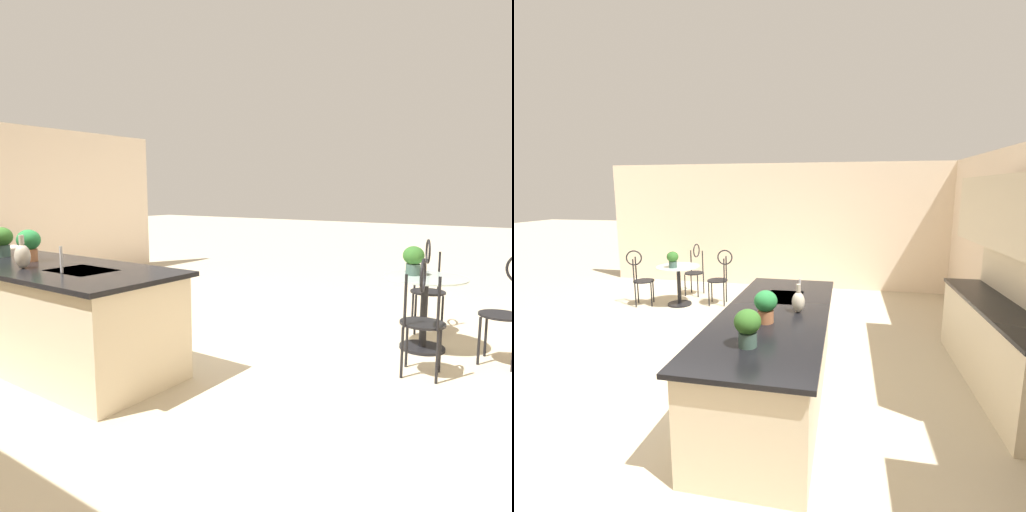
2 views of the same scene
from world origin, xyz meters
TOP-DOWN VIEW (x-y plane):
  - ground_plane at (0.00, 0.00)m, footprint 40.00×40.00m
  - kitchen_island at (0.30, 0.85)m, footprint 2.80×1.06m
  - bistro_table at (-2.45, -1.50)m, footprint 0.80×0.80m
  - chair_near_window at (-2.63, -0.75)m, footprint 0.44×0.51m
  - chair_by_island at (-2.29, -2.19)m, footprint 0.50×0.52m
  - chair_toward_desk at (-3.19, -1.49)m, footprint 0.49×0.40m
  - sink_faucet at (-0.25, 1.03)m, footprint 0.02×0.02m
  - potted_plant_on_table at (-2.31, -1.54)m, footprint 0.21×0.21m
  - potted_plant_counter_far at (1.15, 0.80)m, footprint 0.21×0.21m
  - potted_plant_counter_near at (0.60, 0.82)m, footprint 0.21×0.21m
  - vase_on_counter at (0.25, 1.08)m, footprint 0.13×0.13m

SIDE VIEW (x-z plane):
  - ground_plane at x=0.00m, z-range 0.00..0.00m
  - bistro_table at x=-2.45m, z-range 0.08..0.82m
  - kitchen_island at x=0.30m, z-range 0.00..0.92m
  - chair_near_window at x=-2.63m, z-range 0.05..1.09m
  - chair_by_island at x=-2.29m, z-range 0.05..1.09m
  - chair_toward_desk at x=-3.19m, z-range 0.05..1.09m
  - potted_plant_on_table at x=-2.31m, z-range 0.76..1.06m
  - sink_faucet at x=-0.25m, z-range 0.92..1.14m
  - vase_on_counter at x=0.25m, z-range 0.89..1.17m
  - potted_plant_counter_far at x=1.15m, z-range 0.94..1.24m
  - potted_plant_counter_near at x=0.60m, z-range 0.94..1.24m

